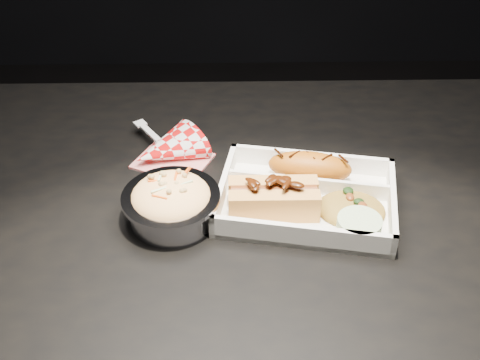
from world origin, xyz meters
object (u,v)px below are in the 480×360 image
Objects in this scene: dining_table at (273,258)px; fried_pastry at (310,167)px; food_tray at (306,200)px; foil_coleslaw_cup at (171,202)px; hotdog at (274,196)px; napkin_fork at (167,150)px.

fried_pastry is (0.06, 0.07, 0.12)m from dining_table.
foil_coleslaw_cup reaches higher than food_tray.
fried_pastry is at bearing 50.73° from hotdog.
food_tray is (0.05, 0.01, 0.10)m from dining_table.
foil_coleslaw_cup reaches higher than hotdog.
napkin_fork reaches higher than fried_pastry.
dining_table is 0.24m from napkin_fork.
fried_pastry is at bearing 90.00° from food_tray.
foil_coleslaw_cup is 0.85× the size of napkin_fork.
napkin_fork is (-0.22, 0.07, -0.01)m from fried_pastry.
foil_coleslaw_cup is at bearing -161.72° from food_tray.
foil_coleslaw_cup is 0.15m from napkin_fork.
foil_coleslaw_cup reaches higher than fried_pastry.
fried_pastry is 0.92× the size of foil_coleslaw_cup.
fried_pastry is 0.78× the size of napkin_fork.
napkin_fork is (-0.02, 0.15, -0.02)m from foil_coleslaw_cup.
dining_table is at bearing 16.07° from napkin_fork.
fried_pastry is 0.99× the size of hotdog.
foil_coleslaw_cup is at bearing -176.76° from hotdog.
dining_table is at bearing -151.73° from food_tray.
food_tray is at bearing 17.59° from dining_table.
foil_coleslaw_cup is (-0.15, -0.01, 0.12)m from dining_table.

